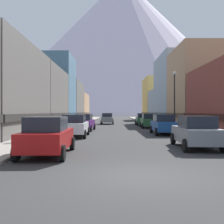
# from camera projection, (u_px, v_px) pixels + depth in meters

# --- Properties ---
(ground_plane) EXTENTS (400.00, 400.00, 0.00)m
(ground_plane) POSITION_uv_depth(u_px,v_px,m) (137.00, 176.00, 8.19)
(ground_plane) COLOR #323232
(sidewalk_left) EXTENTS (2.50, 100.00, 0.15)m
(sidewalk_left) POSITION_uv_depth(u_px,v_px,m) (78.00, 123.00, 43.16)
(sidewalk_left) COLOR gray
(sidewalk_left) RESTS_ON ground
(sidewalk_right) EXTENTS (2.50, 100.00, 0.15)m
(sidewalk_right) POSITION_uv_depth(u_px,v_px,m) (154.00, 123.00, 43.22)
(sidewalk_right) COLOR gray
(sidewalk_right) RESTS_ON ground
(storefront_left_2) EXTENTS (10.14, 11.76, 7.70)m
(storefront_left_2) POSITION_uv_depth(u_px,v_px,m) (22.00, 99.00, 34.49)
(storefront_left_2) COLOR #66605B
(storefront_left_2) RESTS_ON ground
(storefront_left_3) EXTENTS (9.21, 8.41, 11.46)m
(storefront_left_3) POSITION_uv_depth(u_px,v_px,m) (45.00, 91.00, 44.72)
(storefront_left_3) COLOR slate
(storefront_left_3) RESTS_ON ground
(storefront_left_4) EXTENTS (7.03, 13.48, 8.40)m
(storefront_left_4) POSITION_uv_depth(u_px,v_px,m) (64.00, 102.00, 56.19)
(storefront_left_4) COLOR #66605B
(storefront_left_4) RESTS_ON ground
(storefront_left_5) EXTENTS (8.78, 13.82, 6.78)m
(storefront_left_5) POSITION_uv_depth(u_px,v_px,m) (70.00, 107.00, 70.34)
(storefront_left_5) COLOR tan
(storefront_left_5) RESTS_ON ground
(storefront_right_2) EXTENTS (7.98, 10.08, 10.42)m
(storefront_right_2) POSITION_uv_depth(u_px,v_px,m) (202.00, 89.00, 35.12)
(storefront_right_2) COLOR tan
(storefront_right_2) RESTS_ON ground
(storefront_right_3) EXTENTS (9.56, 12.61, 11.83)m
(storefront_right_3) POSITION_uv_depth(u_px,v_px,m) (184.00, 91.00, 46.54)
(storefront_right_3) COLOR #99A5B2
(storefront_right_3) RESTS_ON ground
(storefront_right_4) EXTENTS (7.94, 8.33, 6.59)m
(storefront_right_4) POSITION_uv_depth(u_px,v_px,m) (167.00, 106.00, 57.05)
(storefront_right_4) COLOR #99A5B2
(storefront_right_4) RESTS_ON ground
(storefront_right_5) EXTENTS (8.88, 11.40, 10.54)m
(storefront_right_5) POSITION_uv_depth(u_px,v_px,m) (160.00, 100.00, 67.30)
(storefront_right_5) COLOR #D8B259
(storefront_right_5) RESTS_ON ground
(car_left_0) EXTENTS (2.17, 4.45, 1.78)m
(car_left_0) POSITION_uv_depth(u_px,v_px,m) (46.00, 136.00, 12.15)
(car_left_0) COLOR #9E1111
(car_left_0) RESTS_ON ground
(car_left_1) EXTENTS (2.10, 4.42, 1.78)m
(car_left_1) POSITION_uv_depth(u_px,v_px,m) (74.00, 126.00, 21.10)
(car_left_1) COLOR silver
(car_left_1) RESTS_ON ground
(car_left_2) EXTENTS (2.23, 4.47, 1.78)m
(car_left_2) POSITION_uv_depth(u_px,v_px,m) (83.00, 122.00, 27.93)
(car_left_2) COLOR #591E72
(car_left_2) RESTS_ON ground
(car_right_0) EXTENTS (2.23, 4.47, 1.78)m
(car_right_0) POSITION_uv_depth(u_px,v_px,m) (194.00, 132.00, 14.55)
(car_right_0) COLOR slate
(car_right_0) RESTS_ON ground
(car_right_1) EXTENTS (2.11, 4.42, 1.78)m
(car_right_1) POSITION_uv_depth(u_px,v_px,m) (163.00, 124.00, 23.40)
(car_right_1) COLOR #19478C
(car_right_1) RESTS_ON ground
(car_right_2) EXTENTS (2.19, 4.46, 1.78)m
(car_right_2) POSITION_uv_depth(u_px,v_px,m) (148.00, 121.00, 32.78)
(car_right_2) COLOR #265933
(car_right_2) RESTS_ON ground
(car_right_3) EXTENTS (2.12, 4.43, 1.78)m
(car_right_3) POSITION_uv_depth(u_px,v_px,m) (141.00, 119.00, 39.73)
(car_right_3) COLOR #265933
(car_right_3) RESTS_ON ground
(car_driving_0) EXTENTS (2.06, 4.40, 1.78)m
(car_driving_0) POSITION_uv_depth(u_px,v_px,m) (106.00, 118.00, 42.92)
(car_driving_0) COLOR slate
(car_driving_0) RESTS_ON ground
(pedestrian_0) EXTENTS (0.36, 0.36, 1.58)m
(pedestrian_0) POSITION_uv_depth(u_px,v_px,m) (166.00, 121.00, 33.90)
(pedestrian_0) COLOR maroon
(pedestrian_0) RESTS_ON sidewalk_right
(pedestrian_1) EXTENTS (0.36, 0.36, 1.54)m
(pedestrian_1) POSITION_uv_depth(u_px,v_px,m) (25.00, 130.00, 16.62)
(pedestrian_1) COLOR navy
(pedestrian_1) RESTS_ON sidewalk_left
(streetlamp_right) EXTENTS (0.36, 0.36, 5.86)m
(streetlamp_right) POSITION_uv_depth(u_px,v_px,m) (173.00, 92.00, 26.05)
(streetlamp_right) COLOR black
(streetlamp_right) RESTS_ON sidewalk_right
(mountain_backdrop) EXTENTS (253.56, 253.56, 138.93)m
(mountain_backdrop) POSITION_uv_depth(u_px,v_px,m) (121.00, 45.00, 268.14)
(mountain_backdrop) COLOR silver
(mountain_backdrop) RESTS_ON ground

